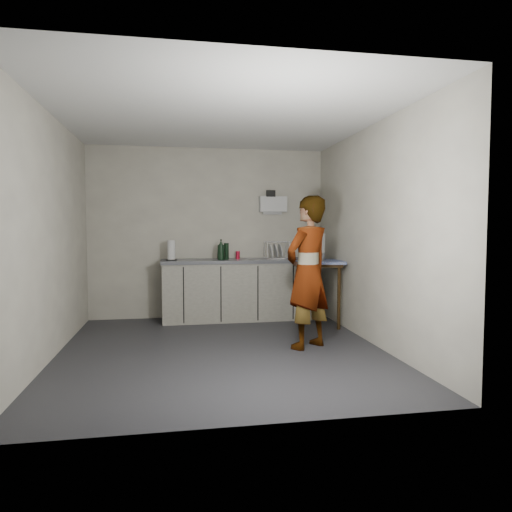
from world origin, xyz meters
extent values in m
plane|color=#27272C|center=(0.00, 0.00, 0.00)|extent=(4.00, 4.00, 0.00)
cube|color=#BAB3A2|center=(0.00, 1.99, 1.30)|extent=(3.60, 0.02, 2.60)
cube|color=#BAB3A2|center=(1.79, 0.00, 1.30)|extent=(0.02, 4.00, 2.60)
cube|color=#BAB3A2|center=(-1.79, 0.00, 1.30)|extent=(0.02, 4.00, 2.60)
cube|color=white|center=(0.00, 0.00, 2.60)|extent=(3.60, 4.00, 0.01)
cube|color=black|center=(0.40, 1.70, 0.04)|extent=(2.20, 0.52, 0.08)
cube|color=#B3B09F|center=(0.40, 1.70, 0.43)|extent=(2.20, 0.58, 0.86)
cube|color=#52555D|center=(0.40, 1.70, 0.89)|extent=(2.24, 0.62, 0.05)
cube|color=black|center=(-0.40, 1.41, 0.43)|extent=(0.02, 0.01, 0.80)
cube|color=black|center=(0.13, 1.41, 0.43)|extent=(0.02, 0.01, 0.80)
cube|color=black|center=(0.67, 1.41, 0.43)|extent=(0.01, 0.01, 0.80)
cube|color=black|center=(1.20, 1.41, 0.43)|extent=(0.02, 0.01, 0.80)
cube|color=white|center=(1.00, 1.92, 1.75)|extent=(0.42, 0.16, 0.24)
cube|color=white|center=(1.00, 1.97, 1.61)|extent=(0.30, 0.06, 0.04)
cube|color=black|center=(0.95, 1.83, 1.91)|extent=(0.14, 0.02, 0.10)
cylinder|color=#36200C|center=(1.17, 0.93, 0.42)|extent=(0.05, 0.05, 0.85)
cylinder|color=#36200C|center=(1.67, 0.77, 0.42)|extent=(0.05, 0.05, 0.85)
cylinder|color=#36200C|center=(1.33, 1.43, 0.42)|extent=(0.05, 0.05, 0.85)
cylinder|color=#36200C|center=(1.83, 1.27, 0.42)|extent=(0.05, 0.05, 0.85)
cube|color=#36200C|center=(1.50, 1.10, 0.87)|extent=(0.79, 0.79, 0.04)
cube|color=#193396|center=(1.50, 1.10, 0.91)|extent=(0.89, 0.89, 0.03)
imported|color=#B2A593|center=(0.99, -0.06, 0.87)|extent=(0.76, 0.70, 1.75)
imported|color=black|center=(0.15, 1.60, 1.06)|extent=(0.12, 0.12, 0.31)
cylinder|color=red|center=(0.42, 1.77, 0.97)|extent=(0.06, 0.06, 0.12)
cylinder|color=black|center=(0.24, 1.68, 1.03)|extent=(0.07, 0.07, 0.25)
cylinder|color=black|center=(-0.57, 1.63, 0.92)|extent=(0.16, 0.16, 0.02)
cylinder|color=white|center=(-0.57, 1.63, 1.06)|extent=(0.11, 0.11, 0.27)
cube|color=silver|center=(1.02, 1.73, 0.92)|extent=(0.38, 0.29, 0.02)
cylinder|color=silver|center=(0.85, 1.60, 1.05)|extent=(0.01, 0.01, 0.25)
cylinder|color=silver|center=(1.19, 1.60, 1.05)|extent=(0.01, 0.01, 0.25)
cylinder|color=silver|center=(0.85, 1.85, 1.05)|extent=(0.01, 0.01, 0.25)
cylinder|color=silver|center=(1.19, 1.85, 1.05)|extent=(0.01, 0.01, 0.25)
cylinder|color=white|center=(0.93, 1.73, 1.03)|extent=(0.05, 0.21, 0.21)
cylinder|color=white|center=(1.00, 1.73, 1.03)|extent=(0.05, 0.21, 0.21)
cylinder|color=white|center=(1.08, 1.73, 1.03)|extent=(0.05, 0.21, 0.21)
cube|color=white|center=(1.42, 1.12, 0.93)|extent=(0.36, 0.36, 0.01)
cube|color=white|center=(1.36, 1.00, 0.98)|extent=(0.25, 0.13, 0.10)
cube|color=white|center=(1.48, 1.24, 0.98)|extent=(0.25, 0.13, 0.10)
cube|color=white|center=(1.30, 1.18, 0.98)|extent=(0.13, 0.25, 0.10)
cube|color=white|center=(1.54, 1.06, 0.98)|extent=(0.13, 0.25, 0.10)
cube|color=white|center=(1.48, 1.24, 1.17)|extent=(0.25, 0.13, 0.27)
cylinder|color=silver|center=(1.42, 1.12, 0.98)|extent=(0.18, 0.18, 0.10)
sphere|color=#EF5892|center=(1.37, 1.11, 1.05)|extent=(0.06, 0.06, 0.06)
sphere|color=#4E87D5|center=(1.45, 1.07, 1.05)|extent=(0.06, 0.06, 0.06)
sphere|color=#5EE58A|center=(1.44, 1.16, 1.05)|extent=(0.06, 0.06, 0.06)
sphere|color=#EF5892|center=(1.40, 1.17, 1.05)|extent=(0.06, 0.06, 0.06)
camera|label=1|loc=(-0.51, -5.07, 1.39)|focal=32.00mm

